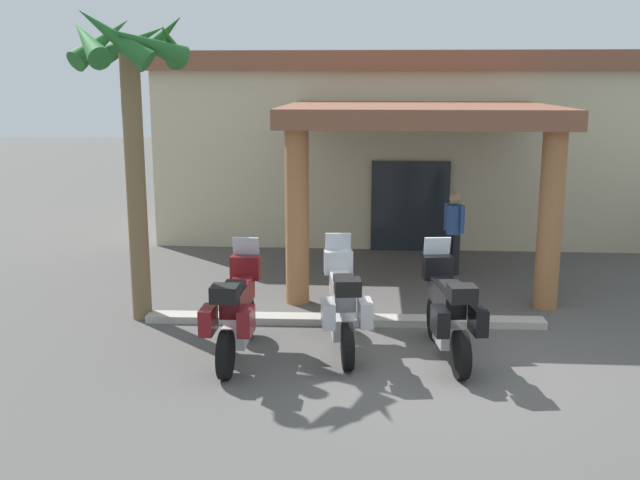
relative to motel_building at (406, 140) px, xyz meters
name	(u,v)px	position (x,y,z in m)	size (l,w,h in m)	color
ground_plane	(442,362)	(-0.07, -10.13, -2.32)	(80.00, 80.00, 0.00)	#514F4C
motel_building	(406,140)	(0.00, 0.00, 0.00)	(12.66, 11.51, 4.57)	beige
motorcycle_maroon	(236,312)	(-3.01, -10.12, -1.62)	(0.72, 2.21, 1.61)	black
motorcycle_silver	(343,305)	(-1.49, -9.72, -1.62)	(0.76, 2.21, 1.61)	black
motorcycle_black	(449,311)	(0.02, -9.97, -1.62)	(0.77, 2.21, 1.61)	black
pedestrian	(454,227)	(0.68, -5.20, -1.34)	(0.37, 0.43, 1.70)	black
palm_tree_roadside	(132,84)	(-4.88, -8.37, 1.55)	(2.08, 2.08, 5.09)	brown
curb_strip	(344,320)	(-1.49, -8.50, -2.26)	(6.55, 0.36, 0.12)	#ADA89E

